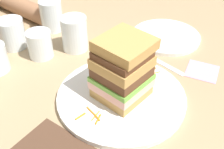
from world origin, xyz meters
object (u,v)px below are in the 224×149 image
at_px(main_plate, 122,95).
at_px(side_plate, 166,36).
at_px(juice_glass, 75,35).
at_px(empty_tumbler_3, 39,45).
at_px(sandwich, 123,69).
at_px(knife, 155,59).
at_px(napkin_pink, 202,71).
at_px(empty_tumbler_1, 52,16).
at_px(empty_tumbler_0, 12,34).

height_order(main_plate, side_plate, main_plate).
bearing_deg(juice_glass, empty_tumbler_3, 151.92).
relative_size(sandwich, knife, 0.71).
relative_size(knife, empty_tumbler_3, 2.70).
distance_m(sandwich, juice_glass, 0.25).
xyz_separation_m(juice_glass, napkin_pink, (0.12, -0.33, -0.04)).
xyz_separation_m(sandwich, knife, (0.17, 0.02, -0.08)).
xyz_separation_m(knife, empty_tumbler_1, (-0.06, 0.35, 0.05)).
distance_m(empty_tumbler_0, side_plate, 0.45).
height_order(empty_tumbler_3, side_plate, empty_tumbler_3).
bearing_deg(empty_tumbler_0, napkin_pink, -64.59).
distance_m(knife, juice_glass, 0.23).
distance_m(main_plate, empty_tumbler_3, 0.28).
height_order(side_plate, napkin_pink, side_plate).
bearing_deg(empty_tumbler_0, sandwich, -86.90).
bearing_deg(main_plate, sandwich, -15.48).
relative_size(juice_glass, empty_tumbler_1, 1.03).
relative_size(knife, side_plate, 0.97).
xyz_separation_m(juice_glass, empty_tumbler_3, (-0.09, 0.05, -0.01)).
relative_size(juice_glass, empty_tumbler_3, 1.30).
xyz_separation_m(sandwich, empty_tumbler_1, (0.12, 0.36, -0.03)).
bearing_deg(knife, side_plate, 17.23).
bearing_deg(empty_tumbler_0, empty_tumbler_1, -4.11).
xyz_separation_m(main_plate, napkin_pink, (0.21, -0.10, -0.00)).
relative_size(sandwich, empty_tumbler_1, 1.50).
xyz_separation_m(empty_tumbler_0, napkin_pink, (0.23, -0.48, -0.04)).
bearing_deg(juice_glass, sandwich, -109.65).
height_order(main_plate, knife, main_plate).
distance_m(knife, napkin_pink, 0.12).
distance_m(sandwich, empty_tumbler_1, 0.38).
bearing_deg(napkin_pink, side_plate, 60.95).
bearing_deg(main_plate, side_plate, 10.68).
relative_size(empty_tumbler_1, empty_tumbler_3, 1.27).
distance_m(main_plate, sandwich, 0.08).
bearing_deg(knife, empty_tumbler_0, 118.75).
bearing_deg(side_plate, napkin_pink, -119.05).
height_order(juice_glass, napkin_pink, juice_glass).
height_order(juice_glass, side_plate, juice_glass).
bearing_deg(empty_tumbler_0, main_plate, -86.97).
xyz_separation_m(knife, empty_tumbler_0, (-0.19, 0.36, 0.04)).
height_order(empty_tumbler_0, empty_tumbler_3, empty_tumbler_0).
distance_m(empty_tumbler_0, empty_tumbler_1, 0.14).
xyz_separation_m(empty_tumbler_1, napkin_pink, (0.09, -0.47, -0.05)).
bearing_deg(sandwich, napkin_pink, -26.31).
bearing_deg(main_plate, knife, 6.06).
height_order(sandwich, empty_tumbler_1, sandwich).
xyz_separation_m(main_plate, empty_tumbler_3, (-0.01, 0.28, 0.03)).
relative_size(empty_tumbler_0, empty_tumbler_1, 0.89).
bearing_deg(empty_tumbler_3, juice_glass, -28.08).
bearing_deg(empty_tumbler_3, empty_tumbler_1, 35.59).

